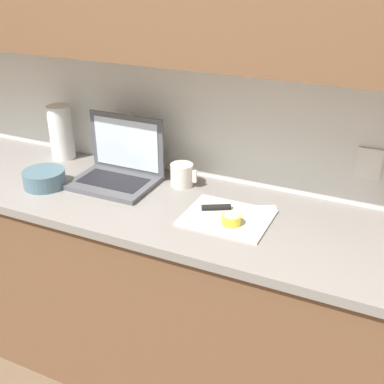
% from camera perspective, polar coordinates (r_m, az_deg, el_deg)
% --- Properties ---
extents(ground_plane, '(12.00, 12.00, 0.00)m').
position_cam_1_polar(ground_plane, '(2.43, -3.32, -20.15)').
color(ground_plane, brown).
rests_on(ground_plane, ground).
extents(wall_back, '(5.20, 0.38, 2.60)m').
position_cam_1_polar(wall_back, '(1.88, -1.24, 20.11)').
color(wall_back, white).
rests_on(wall_back, ground_plane).
extents(counter_unit, '(2.51, 0.59, 0.89)m').
position_cam_1_polar(counter_unit, '(2.13, -4.13, -11.46)').
color(counter_unit, brown).
rests_on(counter_unit, ground_plane).
extents(laptop, '(0.35, 0.26, 0.27)m').
position_cam_1_polar(laptop, '(2.05, -8.67, 2.97)').
color(laptop, '#515156').
rests_on(laptop, counter_unit).
extents(cutting_board, '(0.31, 0.26, 0.01)m').
position_cam_1_polar(cutting_board, '(1.77, 4.19, -3.02)').
color(cutting_board, silver).
rests_on(cutting_board, counter_unit).
extents(knife, '(0.26, 0.16, 0.02)m').
position_cam_1_polar(knife, '(1.81, 4.05, -1.83)').
color(knife, silver).
rests_on(knife, cutting_board).
extents(lemon_half_cut, '(0.07, 0.07, 0.04)m').
position_cam_1_polar(lemon_half_cut, '(1.71, 4.67, -3.26)').
color(lemon_half_cut, yellow).
rests_on(lemon_half_cut, cutting_board).
extents(measuring_cup, '(0.12, 0.10, 0.09)m').
position_cam_1_polar(measuring_cup, '(2.00, -1.20, 2.05)').
color(measuring_cup, silver).
rests_on(measuring_cup, counter_unit).
extents(bowl_white, '(0.17, 0.17, 0.07)m').
position_cam_1_polar(bowl_white, '(2.09, -17.10, 1.55)').
color(bowl_white, slate).
rests_on(bowl_white, counter_unit).
extents(paper_towel_roll, '(0.11, 0.11, 0.25)m').
position_cam_1_polar(paper_towel_roll, '(2.33, -15.22, 6.85)').
color(paper_towel_roll, white).
rests_on(paper_towel_roll, counter_unit).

